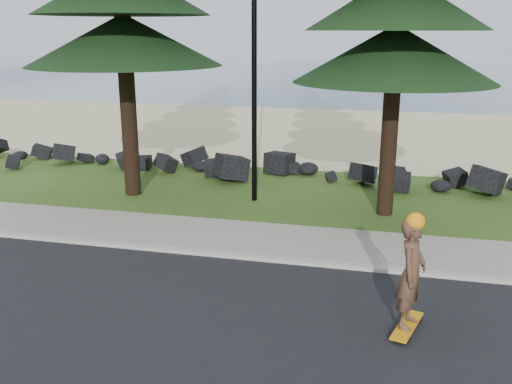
# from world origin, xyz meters

# --- Properties ---
(ground) EXTENTS (160.00, 160.00, 0.00)m
(ground) POSITION_xyz_m (0.00, 0.00, 0.00)
(ground) COLOR #2B4D18
(ground) RESTS_ON ground
(road) EXTENTS (160.00, 7.00, 0.02)m
(road) POSITION_xyz_m (0.00, -4.50, 0.01)
(road) COLOR black
(road) RESTS_ON ground
(kerb) EXTENTS (160.00, 0.20, 0.10)m
(kerb) POSITION_xyz_m (0.00, -0.90, 0.05)
(kerb) COLOR #AEA59D
(kerb) RESTS_ON ground
(sidewalk) EXTENTS (160.00, 2.00, 0.08)m
(sidewalk) POSITION_xyz_m (0.00, 0.20, 0.04)
(sidewalk) COLOR #A09A86
(sidewalk) RESTS_ON ground
(beach_sand) EXTENTS (160.00, 15.00, 0.01)m
(beach_sand) POSITION_xyz_m (0.00, 14.50, 0.01)
(beach_sand) COLOR beige
(beach_sand) RESTS_ON ground
(ocean) EXTENTS (160.00, 58.00, 0.01)m
(ocean) POSITION_xyz_m (0.00, 51.00, 0.00)
(ocean) COLOR #3C5574
(ocean) RESTS_ON ground
(seawall_boulders) EXTENTS (60.00, 2.40, 1.10)m
(seawall_boulders) POSITION_xyz_m (0.00, 5.60, 0.00)
(seawall_boulders) COLOR black
(seawall_boulders) RESTS_ON ground
(lamp_post) EXTENTS (0.25, 0.14, 8.14)m
(lamp_post) POSITION_xyz_m (0.00, 3.20, 4.13)
(lamp_post) COLOR black
(lamp_post) RESTS_ON ground
(skateboarder) EXTENTS (0.57, 1.06, 1.92)m
(skateboarder) POSITION_xyz_m (3.97, -3.11, 0.97)
(skateboarder) COLOR orange
(skateboarder) RESTS_ON ground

